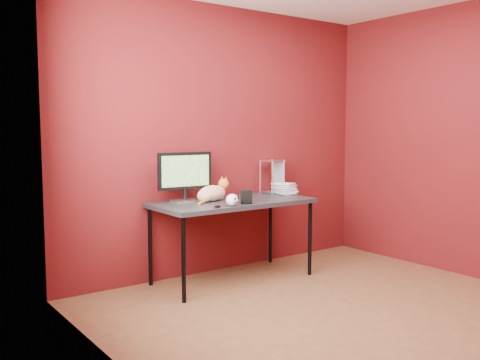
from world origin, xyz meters
TOP-DOWN VIEW (x-y plane):
  - room at (0.00, 0.00)m, footprint 3.52×3.52m
  - desk at (-0.15, 1.37)m, footprint 1.50×0.70m
  - monitor at (-0.55, 1.55)m, footprint 0.52×0.19m
  - cat at (-0.33, 1.44)m, footprint 0.43×0.26m
  - skull_mug at (-0.35, 1.09)m, footprint 0.11×0.11m
  - speaker at (-0.17, 1.13)m, footprint 0.10×0.10m
  - book_stack at (0.48, 1.45)m, footprint 0.22×0.25m
  - wire_rack at (0.52, 1.61)m, footprint 0.23×0.20m
  - pocket_knife at (-0.49, 1.12)m, footprint 0.07×0.03m
  - black_gadget at (-0.51, 1.08)m, footprint 0.05×0.04m
  - washer at (-0.22, 1.16)m, footprint 0.04×0.04m

SIDE VIEW (x-z plane):
  - desk at x=-0.15m, z-range 0.32..1.07m
  - washer at x=-0.22m, z-range 0.75..0.75m
  - pocket_knife at x=-0.49m, z-range 0.75..0.76m
  - black_gadget at x=-0.51m, z-range 0.75..0.77m
  - skull_mug at x=-0.35m, z-range 0.75..0.86m
  - speaker at x=-0.17m, z-range 0.75..0.87m
  - cat at x=-0.33m, z-range 0.72..0.93m
  - wire_rack at x=0.52m, z-range 0.75..1.09m
  - monitor at x=-0.55m, z-range 0.78..1.23m
  - book_stack at x=0.48m, z-range 0.75..1.99m
  - room at x=0.00m, z-range 0.14..2.75m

